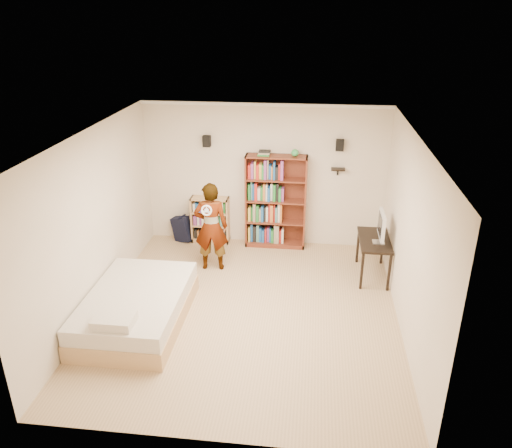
{
  "coord_description": "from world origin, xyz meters",
  "views": [
    {
      "loc": [
        0.89,
        -6.36,
        4.26
      ],
      "look_at": [
        0.07,
        0.6,
        1.19
      ],
      "focal_mm": 35.0,
      "sensor_mm": 36.0,
      "label": 1
    }
  ],
  "objects_px": {
    "tall_bookshelf": "(276,202)",
    "person": "(211,227)",
    "computer_desk": "(373,257)",
    "low_bookshelf": "(210,220)",
    "daybed": "(136,304)"
  },
  "relations": [
    {
      "from": "low_bookshelf",
      "to": "computer_desk",
      "type": "xyz_separation_m",
      "value": [
        3.01,
        -1.03,
        -0.11
      ]
    },
    {
      "from": "low_bookshelf",
      "to": "person",
      "type": "height_order",
      "value": "person"
    },
    {
      "from": "computer_desk",
      "to": "person",
      "type": "relative_size",
      "value": 0.64
    },
    {
      "from": "daybed",
      "to": "person",
      "type": "height_order",
      "value": "person"
    },
    {
      "from": "low_bookshelf",
      "to": "computer_desk",
      "type": "height_order",
      "value": "low_bookshelf"
    },
    {
      "from": "tall_bookshelf",
      "to": "person",
      "type": "bearing_deg",
      "value": -134.58
    },
    {
      "from": "computer_desk",
      "to": "daybed",
      "type": "distance_m",
      "value": 3.96
    },
    {
      "from": "tall_bookshelf",
      "to": "computer_desk",
      "type": "distance_m",
      "value": 2.08
    },
    {
      "from": "tall_bookshelf",
      "to": "low_bookshelf",
      "type": "bearing_deg",
      "value": 178.73
    },
    {
      "from": "daybed",
      "to": "person",
      "type": "bearing_deg",
      "value": 66.56
    },
    {
      "from": "computer_desk",
      "to": "daybed",
      "type": "xyz_separation_m",
      "value": [
        -3.53,
        -1.8,
        -0.04
      ]
    },
    {
      "from": "computer_desk",
      "to": "daybed",
      "type": "relative_size",
      "value": 0.49
    },
    {
      "from": "tall_bookshelf",
      "to": "person",
      "type": "height_order",
      "value": "tall_bookshelf"
    },
    {
      "from": "tall_bookshelf",
      "to": "daybed",
      "type": "height_order",
      "value": "tall_bookshelf"
    },
    {
      "from": "computer_desk",
      "to": "person",
      "type": "height_order",
      "value": "person"
    }
  ]
}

